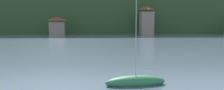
% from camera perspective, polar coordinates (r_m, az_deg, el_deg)
% --- Properties ---
extents(wooded_hillside, '(352.00, 75.79, 40.29)m').
position_cam_1_polar(wooded_hillside, '(137.89, 9.41, 6.37)').
color(wooded_hillside, '#2D4C28').
rests_on(wooded_hillside, ground_plane).
extents(shore_building_west, '(5.20, 3.79, 6.29)m').
position_cam_1_polar(shore_building_west, '(85.70, -12.47, 4.18)').
color(shore_building_west, gray).
rests_on(shore_building_west, ground_plane).
extents(shore_building_westcentral, '(4.48, 6.14, 10.15)m').
position_cam_1_polar(shore_building_westcentral, '(87.25, 7.92, 5.52)').
color(shore_building_westcentral, gray).
rests_on(shore_building_westcentral, ground_plane).
extents(sailboat_mid_0, '(5.21, 2.03, 7.57)m').
position_cam_1_polar(sailboat_mid_0, '(20.75, 5.43, -8.44)').
color(sailboat_mid_0, '#2D754C').
rests_on(sailboat_mid_0, ground_plane).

